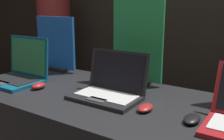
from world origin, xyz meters
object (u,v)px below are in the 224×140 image
mouse_front (39,86)px  person_bystander (56,52)px  promo_stand_middle (137,44)px  laptop_front (19,71)px  promo_stand_front (56,45)px  laptop_middle (110,87)px  mouse_middle (145,108)px  mouse_back (192,119)px

mouse_front → person_bystander: 1.24m
promo_stand_middle → person_bystander: bearing=156.6°
laptop_front → person_bystander: (-0.57, 0.90, -0.06)m
laptop_front → promo_stand_front: size_ratio=0.88×
laptop_middle → mouse_middle: size_ratio=3.45×
promo_stand_front → promo_stand_middle: size_ratio=0.77×
promo_stand_middle → mouse_middle: bearing=-56.8°
mouse_middle → promo_stand_middle: promo_stand_middle is taller
mouse_middle → promo_stand_middle: (-0.24, 0.37, 0.23)m
laptop_front → mouse_front: (0.23, -0.04, -0.05)m
mouse_back → person_bystander: size_ratio=0.07×
laptop_middle → person_bystander: bearing=145.8°
laptop_front → mouse_back: size_ratio=3.07×
laptop_front → mouse_back: 1.11m
mouse_middle → promo_stand_front: bearing=159.5°
laptop_middle → mouse_middle: (0.24, -0.07, -0.04)m
mouse_back → mouse_front: bearing=-177.1°
promo_stand_front → mouse_middle: 0.97m
mouse_front → mouse_back: mouse_front is taller
promo_stand_front → laptop_middle: (0.65, -0.27, -0.13)m
laptop_middle → mouse_middle: laptop_middle is taller
promo_stand_front → mouse_middle: bearing=-20.5°
laptop_middle → mouse_front: bearing=-165.3°
mouse_middle → laptop_middle: bearing=164.6°
laptop_front → promo_stand_front: (0.00, 0.34, 0.12)m
mouse_middle → promo_stand_middle: bearing=123.2°
mouse_back → promo_stand_front: bearing=163.2°
laptop_middle → mouse_back: laptop_middle is taller
mouse_front → person_bystander: (-0.80, 0.94, -0.02)m
mouse_middle → mouse_front: bearing=-176.1°
mouse_back → laptop_middle: bearing=171.6°
mouse_front → promo_stand_front: 0.47m
promo_stand_middle → mouse_back: 0.63m
mouse_back → person_bystander: person_bystander is taller
laptop_middle → person_bystander: 1.48m
laptop_front → mouse_middle: laptop_front is taller
laptop_middle → mouse_middle: 0.25m
person_bystander → promo_stand_front: bearing=-44.5°
person_bystander → mouse_front: bearing=-49.7°
mouse_middle → promo_stand_middle: 0.50m
mouse_front → person_bystander: person_bystander is taller
laptop_front → mouse_front: 0.23m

